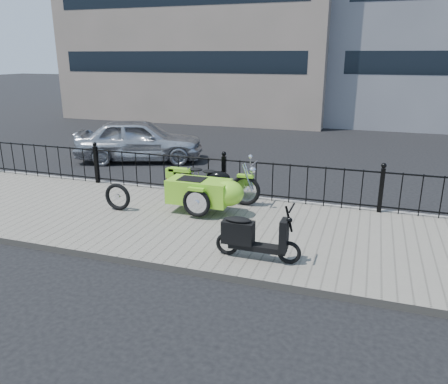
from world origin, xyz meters
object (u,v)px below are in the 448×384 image
(motorcycle_sidecar, at_px, (209,190))
(sedan_car, at_px, (140,140))
(scooter, at_px, (252,237))
(spare_tire, at_px, (118,197))

(motorcycle_sidecar, distance_m, sedan_car, 5.72)
(scooter, xyz_separation_m, spare_tire, (-3.34, 1.33, -0.08))
(spare_tire, bearing_deg, motorcycle_sidecar, 16.91)
(scooter, height_order, spare_tire, scooter)
(motorcycle_sidecar, height_order, scooter, motorcycle_sidecar)
(motorcycle_sidecar, xyz_separation_m, sedan_car, (-3.96, 4.13, 0.10))
(spare_tire, distance_m, sedan_car, 5.15)
(scooter, distance_m, sedan_car, 8.11)
(scooter, bearing_deg, motorcycle_sidecar, 127.41)
(scooter, xyz_separation_m, sedan_car, (-5.42, 6.03, 0.19))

